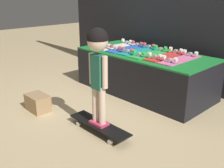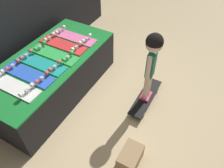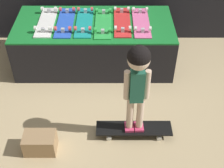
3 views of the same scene
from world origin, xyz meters
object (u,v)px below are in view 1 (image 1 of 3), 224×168
object	(u,v)px
skateboard_blue_on_rack	(127,48)
skateboard_teal_on_rack	(139,50)
skateboard_red_on_rack	(166,56)
child	(98,59)
storage_box	(38,103)
skateboard_white_on_rack	(116,46)
skateboard_green_on_rack	(150,53)
skateboard_on_floor	(99,125)
skateboard_pink_on_rack	(180,59)

from	to	relation	value
skateboard_blue_on_rack	skateboard_teal_on_rack	bearing A→B (deg)	0.61
skateboard_red_on_rack	child	bearing A→B (deg)	-85.46
storage_box	skateboard_white_on_rack	bearing A→B (deg)	93.99
child	storage_box	xyz separation A→B (m)	(-0.94, -0.20, -0.70)
skateboard_blue_on_rack	skateboard_green_on_rack	world-z (taller)	same
skateboard_white_on_rack	skateboard_green_on_rack	bearing A→B (deg)	-2.65
skateboard_white_on_rack	storage_box	xyz separation A→B (m)	(0.10, -1.48, -0.50)
skateboard_on_floor	child	distance (m)	0.72
skateboard_teal_on_rack	skateboard_green_on_rack	distance (m)	0.24
skateboard_green_on_rack	skateboard_pink_on_rack	bearing A→B (deg)	2.68
skateboard_blue_on_rack	skateboard_pink_on_rack	size ratio (longest dim) A/B	1.00
child	skateboard_red_on_rack	bearing A→B (deg)	92.02
child	skateboard_on_floor	bearing A→B (deg)	87.48
skateboard_pink_on_rack	storage_box	size ratio (longest dim) A/B	2.29
child	storage_box	distance (m)	1.18
skateboard_blue_on_rack	skateboard_red_on_rack	bearing A→B (deg)	0.99
skateboard_pink_on_rack	skateboard_green_on_rack	bearing A→B (deg)	-177.32
skateboard_blue_on_rack	skateboard_on_floor	size ratio (longest dim) A/B	0.92
skateboard_white_on_rack	storage_box	distance (m)	1.57
skateboard_white_on_rack	skateboard_red_on_rack	size ratio (longest dim) A/B	1.00
child	storage_box	world-z (taller)	child
skateboard_red_on_rack	skateboard_on_floor	size ratio (longest dim) A/B	0.92
skateboard_blue_on_rack	skateboard_white_on_rack	bearing A→B (deg)	177.59
skateboard_green_on_rack	skateboard_blue_on_rack	bearing A→B (deg)	177.23
skateboard_red_on_rack	storage_box	distance (m)	1.78
skateboard_white_on_rack	skateboard_on_floor	distance (m)	1.73
skateboard_white_on_rack	skateboard_green_on_rack	distance (m)	0.70
skateboard_green_on_rack	skateboard_pink_on_rack	distance (m)	0.47
skateboard_green_on_rack	storage_box	distance (m)	1.65
skateboard_pink_on_rack	storage_box	bearing A→B (deg)	-125.97
skateboard_red_on_rack	skateboard_pink_on_rack	distance (m)	0.23
skateboard_green_on_rack	skateboard_on_floor	distance (m)	1.40
skateboard_pink_on_rack	storage_box	xyz separation A→B (m)	(-1.07, -1.47, -0.50)
skateboard_teal_on_rack	storage_box	size ratio (longest dim) A/B	2.29
skateboard_red_on_rack	skateboard_green_on_rack	bearing A→B (deg)	-171.54
skateboard_on_floor	child	size ratio (longest dim) A/B	0.77
storage_box	skateboard_on_floor	bearing A→B (deg)	12.26
skateboard_white_on_rack	skateboard_blue_on_rack	xyz separation A→B (m)	(0.23, -0.01, 0.00)
skateboard_white_on_rack	skateboard_pink_on_rack	size ratio (longest dim) A/B	1.00
skateboard_white_on_rack	skateboard_blue_on_rack	distance (m)	0.23
skateboard_red_on_rack	skateboard_pink_on_rack	xyz separation A→B (m)	(0.23, -0.01, 0.00)
skateboard_pink_on_rack	skateboard_red_on_rack	bearing A→B (deg)	176.84
skateboard_red_on_rack	storage_box	world-z (taller)	skateboard_red_on_rack
skateboard_blue_on_rack	skateboard_teal_on_rack	size ratio (longest dim) A/B	1.00
skateboard_teal_on_rack	storage_box	distance (m)	1.60
child	storage_box	size ratio (longest dim) A/B	3.23
skateboard_on_floor	storage_box	world-z (taller)	storage_box
skateboard_white_on_rack	child	xyz separation A→B (m)	(1.04, -1.28, 0.19)
skateboard_white_on_rack	skateboard_on_floor	bearing A→B (deg)	-50.92
skateboard_on_floor	skateboard_red_on_rack	bearing A→B (deg)	94.54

